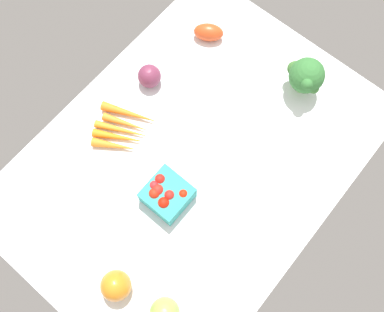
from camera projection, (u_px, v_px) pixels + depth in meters
The scene contains 7 objects.
tablecloth at pixel (192, 159), 121.44cm from camera, with size 104.00×76.00×2.00cm, color white.
red_onion_center at pixel (149, 76), 124.94cm from camera, with size 6.76×6.76×6.76cm, color #722E48.
broccoli_head at pixel (306, 76), 120.19cm from camera, with size 10.14×11.28×12.78cm.
berry_basket at pixel (167, 194), 113.46cm from camera, with size 10.99×10.99×7.44cm.
carrot_bunch at pixel (123, 129), 121.97cm from camera, with size 18.79×17.90×2.79cm.
roma_tomato at pixel (209, 32), 130.58cm from camera, with size 8.98×5.22×5.22cm, color #D7461E.
bell_pepper_orange at pixel (116, 286), 105.43cm from camera, with size 7.56×7.56×8.69cm, color orange.
Camera 1 is at (-29.21, -24.46, 116.31)cm, focal length 40.67 mm.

